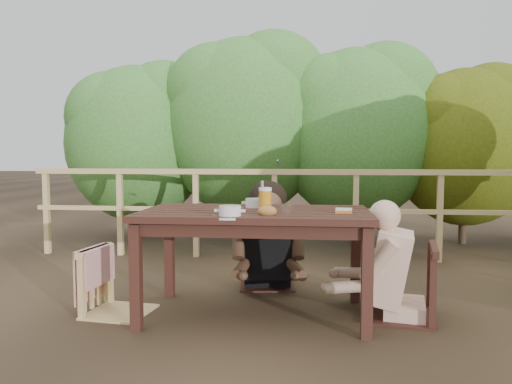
# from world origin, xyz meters

# --- Properties ---
(ground) EXTENTS (60.00, 60.00, 0.00)m
(ground) POSITION_xyz_m (0.00, 0.00, 0.00)
(ground) COLOR #443220
(ground) RESTS_ON ground
(table) EXTENTS (1.63, 0.92, 0.76)m
(table) POSITION_xyz_m (0.00, 0.00, 0.38)
(table) COLOR black
(table) RESTS_ON ground
(chair_left) EXTENTS (0.51, 0.51, 0.91)m
(chair_left) POSITION_xyz_m (-1.01, -0.07, 0.46)
(chair_left) COLOR tan
(chair_left) RESTS_ON ground
(chair_far) EXTENTS (0.53, 0.53, 0.96)m
(chair_far) POSITION_xyz_m (0.02, 0.82, 0.48)
(chair_far) COLOR black
(chair_far) RESTS_ON ground
(chair_right) EXTENTS (0.59, 0.59, 1.01)m
(chair_right) POSITION_xyz_m (1.05, 0.06, 0.51)
(chair_right) COLOR black
(chair_right) RESTS_ON ground
(woman) EXTENTS (0.65, 0.77, 1.44)m
(woman) POSITION_xyz_m (0.02, 0.84, 0.72)
(woman) COLOR black
(woman) RESTS_ON ground
(diner_right) EXTENTS (0.78, 0.68, 1.39)m
(diner_right) POSITION_xyz_m (1.08, 0.06, 0.70)
(diner_right) COLOR beige
(diner_right) RESTS_ON ground
(railing) EXTENTS (5.60, 0.10, 1.01)m
(railing) POSITION_xyz_m (0.00, 2.00, 0.51)
(railing) COLOR tan
(railing) RESTS_ON ground
(hedge_row) EXTENTS (6.60, 1.60, 3.80)m
(hedge_row) POSITION_xyz_m (0.40, 3.20, 1.90)
(hedge_row) COLOR #396D2B
(hedge_row) RESTS_ON ground
(soup_near) EXTENTS (0.25, 0.25, 0.08)m
(soup_near) POSITION_xyz_m (-0.13, -0.34, 0.80)
(soup_near) COLOR white
(soup_near) RESTS_ON table
(soup_far) EXTENTS (0.25, 0.25, 0.08)m
(soup_far) POSITION_xyz_m (-0.02, 0.20, 0.80)
(soup_far) COLOR white
(soup_far) RESTS_ON table
(bread_roll) EXTENTS (0.13, 0.10, 0.08)m
(bread_roll) POSITION_xyz_m (0.11, -0.25, 0.79)
(bread_roll) COLOR #A46433
(bread_roll) RESTS_ON table
(beer_glass) EXTENTS (0.09, 0.09, 0.18)m
(beer_glass) POSITION_xyz_m (0.07, 0.03, 0.85)
(beer_glass) COLOR #C68011
(beer_glass) RESTS_ON table
(bottle) EXTENTS (0.05, 0.05, 0.23)m
(bottle) POSITION_xyz_m (0.05, 0.04, 0.87)
(bottle) COLOR silver
(bottle) RESTS_ON table
(tumbler) EXTENTS (0.07, 0.07, 0.08)m
(tumbler) POSITION_xyz_m (0.23, -0.17, 0.80)
(tumbler) COLOR white
(tumbler) RESTS_ON table
(butter_tub) EXTENTS (0.12, 0.09, 0.05)m
(butter_tub) POSITION_xyz_m (0.62, -0.10, 0.78)
(butter_tub) COLOR white
(butter_tub) RESTS_ON table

